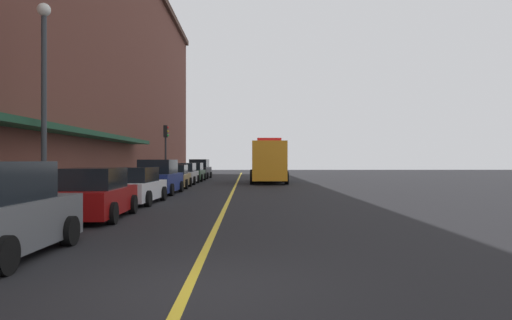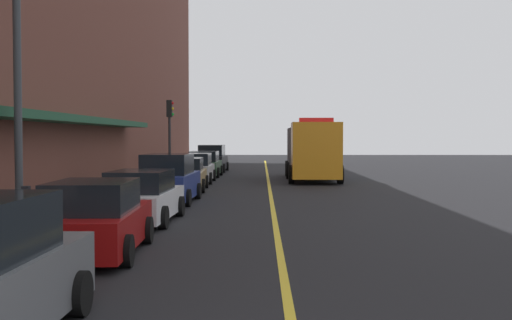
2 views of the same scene
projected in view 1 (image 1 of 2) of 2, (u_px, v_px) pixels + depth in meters
ground_plane at (235, 187)px, 31.61m from camera, size 112.00×112.00×0.00m
sidewalk_left at (143, 186)px, 31.49m from camera, size 2.40×70.00×0.15m
lane_center_stripe at (235, 187)px, 31.61m from camera, size 0.16×70.00×0.01m
brick_building_left at (33, 52)px, 30.36m from camera, size 12.70×64.00×17.84m
parked_car_1 at (94, 195)px, 14.51m from camera, size 2.13×4.42×1.59m
parked_car_2 at (135, 186)px, 19.64m from camera, size 2.12×4.52×1.53m
parked_car_3 at (159, 178)px, 25.15m from camera, size 2.18×4.63×1.86m
parked_car_4 at (174, 177)px, 30.51m from camera, size 2.17×4.32×1.53m
parked_car_5 at (184, 174)px, 35.59m from camera, size 1.96×4.47×1.61m
parked_car_6 at (192, 172)px, 40.71m from camera, size 2.14×4.23×1.61m
parked_car_7 at (200, 170)px, 46.31m from camera, size 2.21×4.73×1.92m
utility_truck at (268, 162)px, 38.03m from camera, size 2.98×8.82×3.50m
parking_meter_0 at (47, 185)px, 14.35m from camera, size 0.14×0.18×1.33m
parking_meter_1 at (144, 173)px, 27.81m from camera, size 0.14×0.18×1.33m
parking_meter_3 at (186, 168)px, 46.68m from camera, size 0.14×0.18×1.33m
street_lamp_left at (44, 84)px, 15.53m from camera, size 0.44×0.44×6.94m
traffic_light_near at (166, 143)px, 34.95m from camera, size 0.38×0.36×4.30m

